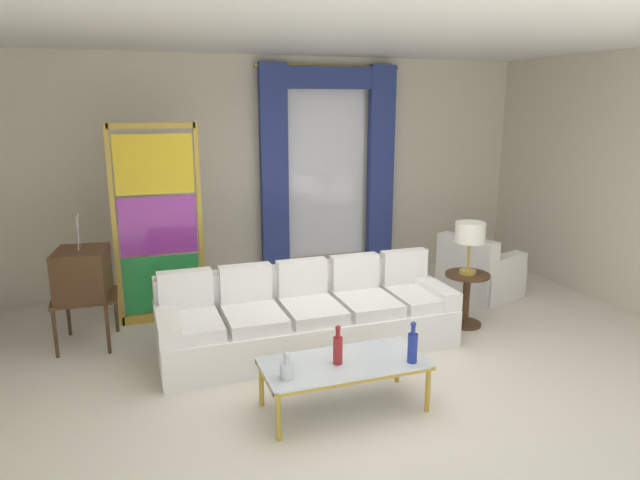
{
  "coord_description": "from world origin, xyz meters",
  "views": [
    {
      "loc": [
        -1.93,
        -4.36,
        2.4
      ],
      "look_at": [
        -0.09,
        0.9,
        1.05
      ],
      "focal_mm": 31.83,
      "sensor_mm": 36.0,
      "label": 1
    }
  ],
  "objects_px": {
    "coffee_table": "(344,366)",
    "round_side_table": "(466,294)",
    "vintage_tv": "(82,276)",
    "couch_white_long": "(307,317)",
    "bottle_blue_decanter": "(413,346)",
    "armchair_white": "(478,274)",
    "table_lamp_brass": "(470,235)",
    "bottle_crystal_tall": "(287,369)",
    "peacock_figurine": "(211,310)",
    "bottle_amber_squat": "(338,348)",
    "stained_glass_divider": "(158,229)"
  },
  "relations": [
    {
      "from": "bottle_amber_squat",
      "to": "stained_glass_divider",
      "type": "relative_size",
      "value": 0.15
    },
    {
      "from": "bottle_amber_squat",
      "to": "vintage_tv",
      "type": "xyz_separation_m",
      "value": [
        -1.94,
        2.05,
        0.19
      ]
    },
    {
      "from": "bottle_crystal_tall",
      "to": "peacock_figurine",
      "type": "xyz_separation_m",
      "value": [
        -0.25,
        2.12,
        -0.26
      ]
    },
    {
      "from": "vintage_tv",
      "to": "armchair_white",
      "type": "distance_m",
      "value": 4.64
    },
    {
      "from": "vintage_tv",
      "to": "round_side_table",
      "type": "relative_size",
      "value": 2.26
    },
    {
      "from": "round_side_table",
      "to": "bottle_amber_squat",
      "type": "bearing_deg",
      "value": -148.41
    },
    {
      "from": "coffee_table",
      "to": "bottle_crystal_tall",
      "type": "xyz_separation_m",
      "value": [
        -0.5,
        -0.12,
        0.11
      ]
    },
    {
      "from": "table_lamp_brass",
      "to": "couch_white_long",
      "type": "bearing_deg",
      "value": 178.46
    },
    {
      "from": "couch_white_long",
      "to": "peacock_figurine",
      "type": "relative_size",
      "value": 4.87
    },
    {
      "from": "couch_white_long",
      "to": "round_side_table",
      "type": "bearing_deg",
      "value": -1.54
    },
    {
      "from": "couch_white_long",
      "to": "table_lamp_brass",
      "type": "relative_size",
      "value": 5.12
    },
    {
      "from": "coffee_table",
      "to": "bottle_blue_decanter",
      "type": "distance_m",
      "value": 0.56
    },
    {
      "from": "bottle_blue_decanter",
      "to": "round_side_table",
      "type": "bearing_deg",
      "value": 44.4
    },
    {
      "from": "bottle_blue_decanter",
      "to": "bottle_crystal_tall",
      "type": "height_order",
      "value": "bottle_blue_decanter"
    },
    {
      "from": "vintage_tv",
      "to": "stained_glass_divider",
      "type": "relative_size",
      "value": 0.61
    },
    {
      "from": "coffee_table",
      "to": "armchair_white",
      "type": "distance_m",
      "value": 3.3
    },
    {
      "from": "coffee_table",
      "to": "round_side_table",
      "type": "relative_size",
      "value": 2.19
    },
    {
      "from": "bottle_blue_decanter",
      "to": "peacock_figurine",
      "type": "relative_size",
      "value": 0.57
    },
    {
      "from": "table_lamp_brass",
      "to": "bottle_crystal_tall",
      "type": "bearing_deg",
      "value": -151.43
    },
    {
      "from": "vintage_tv",
      "to": "table_lamp_brass",
      "type": "distance_m",
      "value": 4.02
    },
    {
      "from": "coffee_table",
      "to": "stained_glass_divider",
      "type": "height_order",
      "value": "stained_glass_divider"
    },
    {
      "from": "bottle_amber_squat",
      "to": "stained_glass_divider",
      "type": "bearing_deg",
      "value": 115.2
    },
    {
      "from": "bottle_blue_decanter",
      "to": "armchair_white",
      "type": "distance_m",
      "value": 3.06
    },
    {
      "from": "armchair_white",
      "to": "table_lamp_brass",
      "type": "bearing_deg",
      "value": -131.34
    },
    {
      "from": "bottle_amber_squat",
      "to": "bottle_crystal_tall",
      "type": "bearing_deg",
      "value": -166.98
    },
    {
      "from": "bottle_crystal_tall",
      "to": "round_side_table",
      "type": "bearing_deg",
      "value": 28.57
    },
    {
      "from": "couch_white_long",
      "to": "armchair_white",
      "type": "relative_size",
      "value": 2.81
    },
    {
      "from": "round_side_table",
      "to": "table_lamp_brass",
      "type": "relative_size",
      "value": 1.04
    },
    {
      "from": "bottle_crystal_tall",
      "to": "round_side_table",
      "type": "xyz_separation_m",
      "value": [
        2.43,
        1.32,
        -0.13
      ]
    },
    {
      "from": "armchair_white",
      "to": "round_side_table",
      "type": "bearing_deg",
      "value": -131.34
    },
    {
      "from": "bottle_amber_squat",
      "to": "armchair_white",
      "type": "relative_size",
      "value": 0.31
    },
    {
      "from": "couch_white_long",
      "to": "peacock_figurine",
      "type": "bearing_deg",
      "value": 138.7
    },
    {
      "from": "couch_white_long",
      "to": "vintage_tv",
      "type": "relative_size",
      "value": 2.17
    },
    {
      "from": "vintage_tv",
      "to": "couch_white_long",
      "type": "bearing_deg",
      "value": -20.51
    },
    {
      "from": "coffee_table",
      "to": "round_side_table",
      "type": "xyz_separation_m",
      "value": [
        1.92,
        1.2,
        -0.02
      ]
    },
    {
      "from": "bottle_blue_decanter",
      "to": "vintage_tv",
      "type": "relative_size",
      "value": 0.25
    },
    {
      "from": "bottle_crystal_tall",
      "to": "armchair_white",
      "type": "distance_m",
      "value": 3.79
    },
    {
      "from": "bottle_amber_squat",
      "to": "table_lamp_brass",
      "type": "distance_m",
      "value": 2.38
    },
    {
      "from": "bottle_amber_squat",
      "to": "armchair_white",
      "type": "height_order",
      "value": "armchair_white"
    },
    {
      "from": "couch_white_long",
      "to": "bottle_crystal_tall",
      "type": "relative_size",
      "value": 13.77
    },
    {
      "from": "peacock_figurine",
      "to": "round_side_table",
      "type": "bearing_deg",
      "value": -16.62
    },
    {
      "from": "bottle_amber_squat",
      "to": "table_lamp_brass",
      "type": "bearing_deg",
      "value": 31.59
    },
    {
      "from": "armchair_white",
      "to": "stained_glass_divider",
      "type": "relative_size",
      "value": 0.47
    },
    {
      "from": "couch_white_long",
      "to": "round_side_table",
      "type": "xyz_separation_m",
      "value": [
        1.82,
        -0.05,
        0.05
      ]
    },
    {
      "from": "stained_glass_divider",
      "to": "vintage_tv",
      "type": "bearing_deg",
      "value": -152.45
    },
    {
      "from": "armchair_white",
      "to": "table_lamp_brass",
      "type": "height_order",
      "value": "table_lamp_brass"
    },
    {
      "from": "stained_glass_divider",
      "to": "table_lamp_brass",
      "type": "relative_size",
      "value": 3.86
    },
    {
      "from": "stained_glass_divider",
      "to": "bottle_crystal_tall",
      "type": "bearing_deg",
      "value": -74.46
    },
    {
      "from": "armchair_white",
      "to": "stained_glass_divider",
      "type": "bearing_deg",
      "value": 173.5
    },
    {
      "from": "couch_white_long",
      "to": "armchair_white",
      "type": "bearing_deg",
      "value": 16.57
    }
  ]
}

